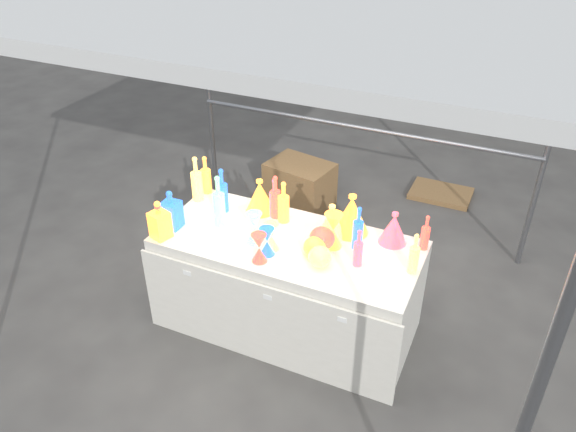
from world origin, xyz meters
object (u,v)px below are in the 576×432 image
at_px(decanter_0, 159,219).
at_px(globe_0, 314,248).
at_px(bottle_0, 206,174).
at_px(display_table, 287,285).
at_px(hourglass_0, 259,248).
at_px(lampshade_0, 260,196).
at_px(cardboard_box_closed, 300,184).

distance_m(decanter_0, globe_0, 1.06).
relative_size(bottle_0, decanter_0, 1.08).
distance_m(display_table, hourglass_0, 0.55).
distance_m(display_table, lampshade_0, 0.67).
distance_m(bottle_0, hourglass_0, 1.00).
relative_size(display_table, cardboard_box_closed, 3.02).
height_order(cardboard_box_closed, decanter_0, decanter_0).
distance_m(hourglass_0, lampshade_0, 0.61).
relative_size(display_table, bottle_0, 6.02).
bearing_deg(hourglass_0, display_table, 74.44).
bearing_deg(cardboard_box_closed, globe_0, -53.17).
distance_m(decanter_0, hourglass_0, 0.74).
bearing_deg(hourglass_0, globe_0, 33.85).
xyz_separation_m(bottle_0, hourglass_0, (0.77, -0.63, -0.05)).
relative_size(display_table, globe_0, 12.51).
bearing_deg(decanter_0, cardboard_box_closed, 101.57).
height_order(decanter_0, hourglass_0, decanter_0).
distance_m(display_table, decanter_0, 1.01).
height_order(display_table, decanter_0, decanter_0).
xyz_separation_m(display_table, lampshade_0, (-0.35, 0.28, 0.50)).
bearing_deg(cardboard_box_closed, hourglass_0, -63.53).
bearing_deg(lampshade_0, decanter_0, -116.70).
relative_size(decanter_0, lampshade_0, 1.10).
distance_m(decanter_0, lampshade_0, 0.75).
relative_size(bottle_0, hourglass_0, 1.50).
bearing_deg(globe_0, lampshade_0, 148.47).
height_order(bottle_0, lampshade_0, bottle_0).
relative_size(display_table, hourglass_0, 9.05).
relative_size(bottle_0, globe_0, 2.08).
height_order(display_table, hourglass_0, hourglass_0).
xyz_separation_m(bottle_0, decanter_0, (0.04, -0.66, -0.01)).
xyz_separation_m(cardboard_box_closed, lampshade_0, (0.26, -1.36, 0.66)).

